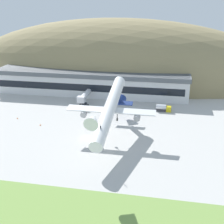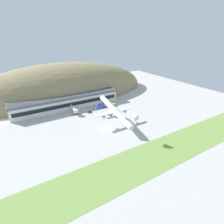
% 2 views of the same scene
% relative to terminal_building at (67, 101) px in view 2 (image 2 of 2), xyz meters
% --- Properties ---
extents(ground_plane, '(328.21, 328.21, 0.00)m').
position_rel_terminal_building_xyz_m(ground_plane, '(12.23, -54.26, -7.14)').
color(ground_plane, '#B7B5AF').
extents(grass_strip_foreground, '(295.39, 25.55, 0.08)m').
position_rel_terminal_building_xyz_m(grass_strip_foreground, '(12.23, -98.95, -7.10)').
color(grass_strip_foreground, '#759947').
rests_on(grass_strip_foreground, ground_plane).
extents(hill_backdrop, '(210.95, 82.55, 74.35)m').
position_rel_terminal_building_xyz_m(hill_backdrop, '(8.23, 38.57, -7.14)').
color(hill_backdrop, '#8E7F56').
rests_on(hill_backdrop, ground_plane).
extents(terminal_building, '(102.44, 17.12, 12.60)m').
position_rel_terminal_building_xyz_m(terminal_building, '(0.00, 0.00, 0.00)').
color(terminal_building, silver).
rests_on(terminal_building, ground_plane).
extents(jetway_0, '(3.38, 15.34, 5.43)m').
position_rel_terminal_building_xyz_m(jetway_0, '(0.76, -16.50, -3.15)').
color(jetway_0, silver).
rests_on(jetway_0, ground_plane).
extents(cargo_airplane, '(32.25, 53.19, 15.61)m').
position_rel_terminal_building_xyz_m(cargo_airplane, '(20.89, -53.27, 4.67)').
color(cargo_airplane, white).
extents(service_car_0, '(3.94, 1.82, 1.67)m').
position_rel_terminal_building_xyz_m(service_car_0, '(13.08, -22.54, -6.45)').
color(service_car_0, '#264C99').
rests_on(service_car_0, ground_plane).
extents(service_car_1, '(4.27, 2.06, 1.59)m').
position_rel_terminal_building_xyz_m(service_car_1, '(1.42, -19.48, -6.49)').
color(service_car_1, '#333338').
rests_on(service_car_1, ground_plane).
extents(fuel_truck, '(6.93, 2.49, 3.18)m').
position_rel_terminal_building_xyz_m(fuel_truck, '(38.90, -19.77, -5.65)').
color(fuel_truck, gold).
rests_on(fuel_truck, ground_plane).
extents(traffic_cone_0, '(0.52, 0.52, 0.58)m').
position_rel_terminal_building_xyz_m(traffic_cone_0, '(-22.17, -41.02, -6.86)').
color(traffic_cone_0, orange).
rests_on(traffic_cone_0, ground_plane).
extents(traffic_cone_1, '(0.52, 0.52, 0.58)m').
position_rel_terminal_building_xyz_m(traffic_cone_1, '(-9.57, -46.02, -6.86)').
color(traffic_cone_1, orange).
rests_on(traffic_cone_1, ground_plane).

